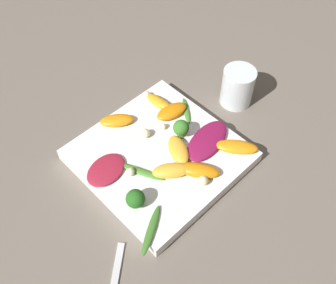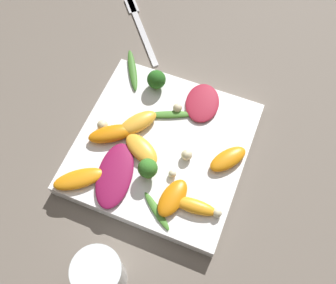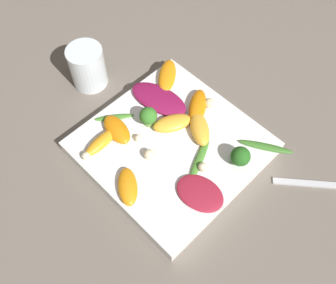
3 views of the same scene
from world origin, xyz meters
name	(u,v)px [view 3 (image 3 of 3)]	position (x,y,z in m)	size (l,w,h in m)	color
ground_plane	(171,151)	(0.00, 0.00, 0.00)	(2.40, 2.40, 0.00)	#6B6056
plate	(172,147)	(0.00, 0.00, 0.01)	(0.27, 0.27, 0.03)	white
drinking_glass	(87,67)	(0.00, 0.22, 0.04)	(0.07, 0.07, 0.08)	white
radicchio_leaf_0	(200,193)	(-0.03, -0.10, 0.03)	(0.07, 0.09, 0.01)	maroon
radicchio_leaf_1	(159,99)	(0.05, 0.08, 0.03)	(0.07, 0.12, 0.01)	maroon
orange_segment_0	(117,129)	(-0.05, 0.08, 0.03)	(0.04, 0.07, 0.02)	orange
orange_segment_1	(172,123)	(0.02, 0.02, 0.03)	(0.07, 0.06, 0.02)	#FCAD33
orange_segment_2	(128,186)	(-0.11, -0.01, 0.03)	(0.06, 0.07, 0.02)	orange
orange_segment_3	(167,76)	(0.09, 0.10, 0.03)	(0.08, 0.07, 0.01)	orange
orange_segment_4	(102,142)	(-0.08, 0.08, 0.03)	(0.07, 0.03, 0.02)	orange
orange_segment_5	(200,128)	(0.05, -0.02, 0.04)	(0.06, 0.07, 0.02)	#FCAD33
orange_segment_6	(198,107)	(0.08, 0.02, 0.03)	(0.08, 0.07, 0.02)	orange
broccoli_floret_0	(147,118)	(0.00, 0.06, 0.05)	(0.03, 0.03, 0.04)	#7A9E51
broccoli_floret_1	(240,157)	(0.05, -0.10, 0.04)	(0.03, 0.03, 0.04)	#84AD5B
arugula_sprig_0	(114,117)	(-0.03, 0.11, 0.03)	(0.06, 0.05, 0.00)	#47842D
arugula_sprig_1	(200,159)	(0.01, -0.05, 0.03)	(0.09, 0.05, 0.01)	#47842D
arugula_sprig_2	(266,147)	(0.10, -0.12, 0.03)	(0.06, 0.08, 0.01)	#3D7528
macadamia_nut_0	(209,103)	(0.10, 0.01, 0.03)	(0.02, 0.02, 0.02)	beige
macadamia_nut_1	(202,168)	(0.00, -0.07, 0.03)	(0.02, 0.02, 0.02)	beige
macadamia_nut_2	(86,156)	(-0.12, 0.08, 0.03)	(0.01, 0.01, 0.01)	beige
macadamia_nut_3	(138,138)	(-0.04, 0.04, 0.03)	(0.01, 0.01, 0.01)	beige
macadamia_nut_4	(149,154)	(-0.04, 0.01, 0.03)	(0.02, 0.02, 0.02)	beige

